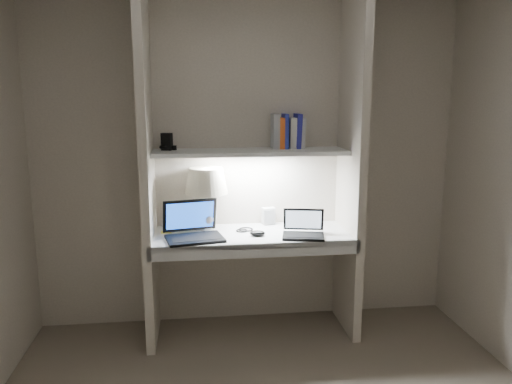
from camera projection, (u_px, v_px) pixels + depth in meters
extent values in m
cube|color=beige|center=(248.00, 162.00, 3.81)|extent=(3.20, 0.01, 2.50)
cube|color=beige|center=(147.00, 169.00, 3.45)|extent=(0.06, 0.55, 2.50)
cube|color=beige|center=(351.00, 166.00, 3.62)|extent=(0.06, 0.55, 2.50)
cube|color=white|center=(252.00, 235.00, 3.63)|extent=(1.40, 0.55, 0.04)
cube|color=silver|center=(256.00, 250.00, 3.39)|extent=(1.46, 0.03, 0.10)
cube|color=silver|center=(250.00, 152.00, 3.61)|extent=(1.40, 0.36, 0.03)
cube|color=white|center=(250.00, 155.00, 3.61)|extent=(0.60, 0.04, 0.02)
cylinder|color=white|center=(207.00, 228.00, 3.72)|extent=(0.12, 0.12, 0.02)
ellipsoid|color=white|center=(207.00, 214.00, 3.70)|extent=(0.16, 0.16, 0.20)
cylinder|color=white|center=(206.00, 199.00, 3.67)|extent=(0.03, 0.03, 0.08)
sphere|color=#FFD899|center=(206.00, 188.00, 3.66)|extent=(0.05, 0.05, 0.05)
cube|color=black|center=(195.00, 239.00, 3.45)|extent=(0.43, 0.34, 0.02)
cube|color=black|center=(195.00, 237.00, 3.45)|extent=(0.36, 0.25, 0.00)
cube|color=black|center=(190.00, 215.00, 3.58)|extent=(0.39, 0.14, 0.24)
cube|color=blue|center=(190.00, 215.00, 3.57)|extent=(0.34, 0.12, 0.20)
cube|color=black|center=(303.00, 236.00, 3.51)|extent=(0.33, 0.26, 0.02)
cube|color=black|center=(303.00, 235.00, 3.51)|extent=(0.27, 0.19, 0.00)
cube|color=black|center=(303.00, 219.00, 3.61)|extent=(0.29, 0.12, 0.17)
cube|color=silver|center=(303.00, 219.00, 3.61)|extent=(0.26, 0.10, 0.14)
cube|color=silver|center=(268.00, 216.00, 3.85)|extent=(0.10, 0.08, 0.13)
ellipsoid|color=black|center=(257.00, 233.00, 3.55)|extent=(0.12, 0.08, 0.04)
torus|color=black|center=(246.00, 229.00, 3.70)|extent=(0.14, 0.14, 0.01)
cube|color=yellow|center=(166.00, 232.00, 3.65)|extent=(0.08, 0.08, 0.00)
cube|color=#BABABA|center=(302.00, 133.00, 3.72)|extent=(0.04, 0.17, 0.23)
cube|color=#27299F|center=(297.00, 131.00, 3.72)|extent=(0.05, 0.17, 0.26)
cube|color=silver|center=(292.00, 133.00, 3.71)|extent=(0.05, 0.17, 0.23)
cube|color=#2936B4|center=(285.00, 131.00, 3.71)|extent=(0.03, 0.17, 0.25)
cube|color=orange|center=(281.00, 133.00, 3.70)|extent=(0.04, 0.17, 0.23)
cube|color=#A5A5A9|center=(275.00, 131.00, 3.70)|extent=(0.05, 0.17, 0.25)
cube|color=black|center=(167.00, 142.00, 3.58)|extent=(0.09, 0.07, 0.12)
ellipsoid|color=black|center=(166.00, 147.00, 3.59)|extent=(0.12, 0.10, 0.04)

